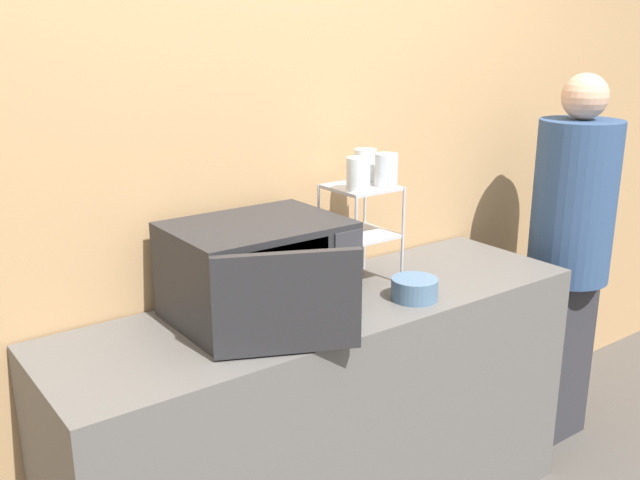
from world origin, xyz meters
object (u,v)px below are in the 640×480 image
at_px(dish_rack, 361,214).
at_px(glass_front_right, 386,170).
at_px(bowl, 414,289).
at_px(person, 570,243).
at_px(glass_back_right, 365,165).
at_px(microwave, 259,271).
at_px(glass_front_left, 358,174).

distance_m(dish_rack, glass_front_right, 0.18).
bearing_deg(bowl, person, 3.89).
bearing_deg(person, dish_rack, 169.96).
xyz_separation_m(dish_rack, glass_back_right, (0.07, 0.06, 0.16)).
bearing_deg(person, glass_back_right, 165.96).
relative_size(microwave, dish_rack, 1.67).
distance_m(glass_front_left, bowl, 0.43).
xyz_separation_m(microwave, dish_rack, (0.47, 0.07, 0.10)).
distance_m(microwave, glass_front_left, 0.48).
xyz_separation_m(glass_front_left, glass_back_right, (0.13, 0.12, 0.00)).
bearing_deg(glass_front_right, dish_rack, 137.79).
xyz_separation_m(glass_back_right, bowl, (-0.03, -0.30, -0.38)).
xyz_separation_m(glass_front_left, person, (1.08, -0.12, -0.41)).
xyz_separation_m(glass_front_right, person, (0.95, -0.12, -0.41)).
bearing_deg(glass_front_left, glass_front_right, 0.99).
bearing_deg(glass_front_right, glass_front_left, -179.01).
bearing_deg(dish_rack, glass_front_right, -42.21).
bearing_deg(glass_back_right, bowl, -95.06).
bearing_deg(dish_rack, glass_front_left, -136.82).
relative_size(glass_front_left, glass_back_right, 1.00).
height_order(microwave, glass_front_right, glass_front_right).
relative_size(glass_back_right, glass_front_right, 1.00).
distance_m(glass_front_left, glass_front_right, 0.13).
distance_m(microwave, dish_rack, 0.48).
xyz_separation_m(dish_rack, bowl, (0.04, -0.25, -0.22)).
height_order(glass_front_left, glass_front_right, same).
bearing_deg(dish_rack, microwave, -172.03).
xyz_separation_m(dish_rack, glass_front_right, (0.06, -0.06, 0.16)).
xyz_separation_m(dish_rack, glass_front_left, (-0.06, -0.06, 0.16)).
bearing_deg(microwave, bowl, -19.60).
bearing_deg(glass_front_right, bowl, -97.42).
bearing_deg(bowl, glass_front_right, 82.58).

